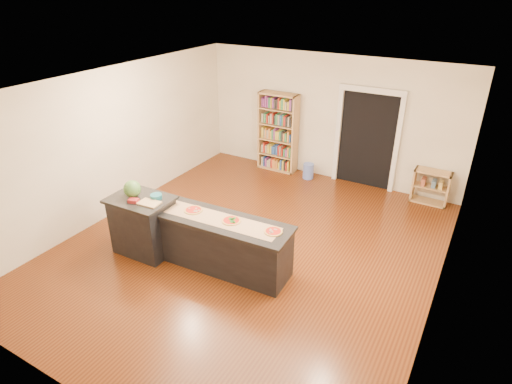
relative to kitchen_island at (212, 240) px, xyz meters
The scene contains 16 objects.
room 1.22m from the kitchen_island, 66.00° to the left, with size 6.00×7.00×2.80m.
doorway 4.39m from the kitchen_island, 73.79° to the left, with size 1.40×0.09×2.21m.
kitchen_island is the anchor object (origin of this frame).
side_counter 1.24m from the kitchen_island, 167.75° to the right, with size 1.02×0.75×1.01m.
bookshelf 4.10m from the kitchen_island, 102.24° to the left, with size 0.94×0.33×1.87m, color tan.
low_shelf 4.80m from the kitchen_island, 56.08° to the left, with size 0.72×0.31×0.72m, color tan.
waste_bin 3.86m from the kitchen_island, 89.76° to the left, with size 0.25×0.25×0.36m, color #5A72CA.
kraft_paper 0.44m from the kitchen_island, 87.15° to the right, with size 2.30×0.41×0.00m, color #A97E57.
watermelon 1.54m from the kitchen_island, 168.49° to the right, with size 0.28×0.28×0.28m, color #144214.
cutting_board 1.16m from the kitchen_island, 160.86° to the right, with size 0.34×0.23×0.02m, color tan.
package_red 1.40m from the kitchen_island, 160.99° to the right, with size 0.16×0.11×0.06m, color maroon.
package_teal 1.15m from the kitchen_island, behind, with size 0.19×0.19×0.07m, color #195966.
pizza_a 1.15m from the kitchen_island, behind, with size 0.25×0.25×0.02m.
pizza_b 0.57m from the kitchen_island, behind, with size 0.29×0.29×0.02m.
pizza_c 0.57m from the kitchen_island, ahead, with size 0.30×0.30×0.02m.
pizza_d 1.15m from the kitchen_island, ahead, with size 0.29×0.29×0.02m.
Camera 1 is at (3.18, -5.35, 4.22)m, focal length 30.00 mm.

